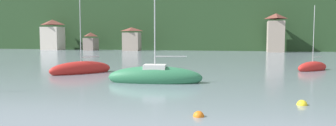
% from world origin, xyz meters
% --- Properties ---
extents(wooded_hillside, '(352.00, 76.76, 55.76)m').
position_xyz_m(wooded_hillside, '(-15.36, 154.50, 8.43)').
color(wooded_hillside, '#264223').
rests_on(wooded_hillside, ground_plane).
extents(shore_building_west, '(6.58, 5.10, 9.96)m').
position_xyz_m(shore_building_west, '(-56.02, 104.04, 4.83)').
color(shore_building_west, beige).
rests_on(shore_building_west, ground_plane).
extents(shore_building_westcentral, '(3.68, 4.24, 5.67)m').
position_xyz_m(shore_building_westcentral, '(-42.01, 103.63, 2.76)').
color(shore_building_westcentral, gray).
rests_on(shore_building_westcentral, ground_plane).
extents(shore_building_central, '(5.38, 3.39, 7.17)m').
position_xyz_m(shore_building_central, '(-28.01, 103.22, 3.48)').
color(shore_building_central, gray).
rests_on(shore_building_central, ground_plane).
extents(shore_building_eastcentral, '(4.54, 5.94, 10.73)m').
position_xyz_m(shore_building_eastcentral, '(14.00, 104.44, 5.21)').
color(shore_building_eastcentral, gray).
rests_on(shore_building_eastcentral, ground_plane).
extents(sailboat_far_1, '(5.77, 6.89, 8.64)m').
position_xyz_m(sailboat_far_1, '(-11.55, 43.43, 0.42)').
color(sailboat_far_1, red).
rests_on(sailboat_far_1, ground_plane).
extents(sailboat_far_7, '(4.75, 5.05, 8.06)m').
position_xyz_m(sailboat_far_7, '(13.59, 52.78, 0.34)').
color(sailboat_far_7, red).
rests_on(sailboat_far_7, ground_plane).
extents(sailboat_mid_9, '(8.40, 3.34, 12.17)m').
position_xyz_m(sailboat_mid_9, '(-1.74, 38.47, 0.49)').
color(sailboat_mid_9, '#2D754C').
rests_on(sailboat_mid_9, ground_plane).
extents(mooring_buoy_near, '(0.59, 0.59, 0.59)m').
position_xyz_m(mooring_buoy_near, '(8.95, 31.75, 0.00)').
color(mooring_buoy_near, yellow).
rests_on(mooring_buoy_near, ground_plane).
extents(mooring_buoy_far, '(0.55, 0.55, 0.55)m').
position_xyz_m(mooring_buoy_far, '(3.60, 27.73, 0.00)').
color(mooring_buoy_far, orange).
rests_on(mooring_buoy_far, ground_plane).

